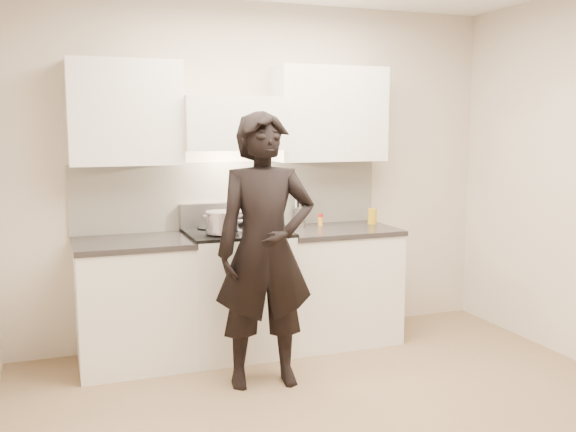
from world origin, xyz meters
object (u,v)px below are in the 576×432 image
(stove, at_px, (238,291))
(counter_right, at_px, (336,284))
(wok, at_px, (250,214))
(person, at_px, (265,251))
(utensil_crock, at_px, (298,214))

(stove, bearing_deg, counter_right, 0.00)
(wok, height_order, person, person)
(person, bearing_deg, stove, 97.21)
(utensil_crock, distance_m, person, 1.10)
(stove, distance_m, person, 0.80)
(stove, height_order, wok, wok)
(stove, height_order, utensil_crock, utensil_crock)
(person, bearing_deg, counter_right, 46.05)
(counter_right, relative_size, utensil_crock, 3.21)
(wok, bearing_deg, person, -100.19)
(counter_right, relative_size, person, 0.50)
(wok, relative_size, utensil_crock, 1.40)
(stove, bearing_deg, wok, 43.96)
(counter_right, distance_m, utensil_crock, 0.64)
(counter_right, xyz_separation_m, wok, (-0.68, 0.14, 0.59))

